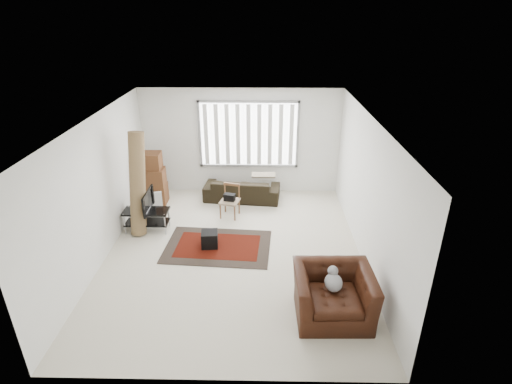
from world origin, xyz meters
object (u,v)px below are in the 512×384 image
at_px(moving_boxes, 154,180).
at_px(tv_stand, 147,216).
at_px(sofa, 242,186).
at_px(side_chair, 230,199).
at_px(armchair, 333,292).

bearing_deg(moving_boxes, tv_stand, -84.22).
distance_m(tv_stand, sofa, 2.55).
xyz_separation_m(sofa, side_chair, (-0.23, -0.90, 0.06)).
bearing_deg(armchair, sofa, 110.22).
height_order(sofa, armchair, armchair).
relative_size(sofa, armchair, 1.53).
bearing_deg(armchair, tv_stand, 143.30).
bearing_deg(side_chair, moving_boxes, 175.00).
relative_size(tv_stand, armchair, 0.79).
xyz_separation_m(moving_boxes, sofa, (2.12, 0.25, -0.25)).
height_order(tv_stand, moving_boxes, moving_boxes).
bearing_deg(sofa, tv_stand, 44.20).
height_order(side_chair, armchair, armchair).
xyz_separation_m(tv_stand, sofa, (1.99, 1.59, 0.01)).
relative_size(sofa, side_chair, 2.46).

